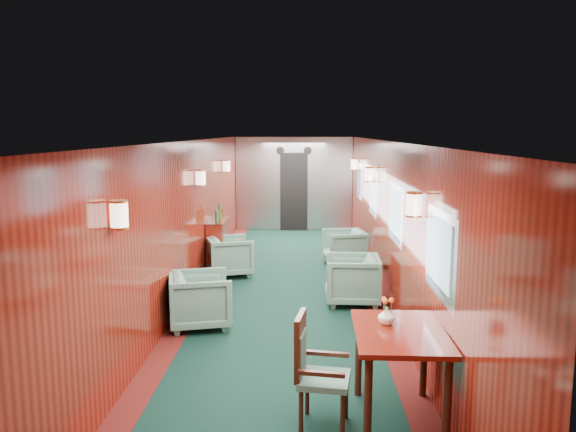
% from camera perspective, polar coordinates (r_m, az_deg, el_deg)
% --- Properties ---
extents(room, '(12.00, 12.10, 2.40)m').
position_cam_1_polar(room, '(8.50, -0.15, 2.49)').
color(room, black).
rests_on(room, ground).
extents(bulkhead, '(2.98, 0.17, 2.39)m').
position_cam_1_polar(bulkhead, '(14.43, 0.61, 3.23)').
color(bulkhead, '#A7A8AE').
rests_on(bulkhead, ground).
extents(windows_right, '(0.02, 8.60, 0.80)m').
position_cam_1_polar(windows_right, '(8.85, 9.58, 1.41)').
color(windows_right, silver).
rests_on(windows_right, ground).
extents(wall_sconces, '(2.97, 7.97, 0.25)m').
position_cam_1_polar(wall_sconces, '(9.05, -0.03, 3.85)').
color(wall_sconces, '#FFE5C6').
rests_on(wall_sconces, ground).
extents(dining_table, '(0.80, 1.13, 0.84)m').
position_cam_1_polar(dining_table, '(5.10, 11.27, -12.74)').
color(dining_table, maroon).
rests_on(dining_table, ground).
extents(side_chair, '(0.50, 0.52, 1.00)m').
position_cam_1_polar(side_chair, '(5.01, 2.61, -14.98)').
color(side_chair, '#204C44').
rests_on(side_chair, ground).
extents(credenza, '(0.32, 1.02, 1.19)m').
position_cam_1_polar(credenza, '(10.60, -7.09, -2.74)').
color(credenza, maroon).
rests_on(credenza, ground).
extents(flower_vase, '(0.17, 0.17, 0.16)m').
position_cam_1_polar(flower_vase, '(5.15, 9.98, -9.95)').
color(flower_vase, white).
rests_on(flower_vase, dining_table).
extents(armchair_left_near, '(0.95, 0.94, 0.72)m').
position_cam_1_polar(armchair_left_near, '(7.50, -8.90, -8.41)').
color(armchair_left_near, '#204C44').
rests_on(armchair_left_near, ground).
extents(armchair_left_far, '(0.97, 0.95, 0.70)m').
position_cam_1_polar(armchair_left_far, '(10.02, -5.93, -4.07)').
color(armchair_left_far, '#204C44').
rests_on(armchair_left_far, ground).
extents(armchair_right_near, '(0.82, 0.80, 0.73)m').
position_cam_1_polar(armchair_right_near, '(8.42, 6.55, -6.45)').
color(armchair_right_near, '#204C44').
rests_on(armchair_right_near, ground).
extents(armchair_right_far, '(0.87, 0.86, 0.68)m').
position_cam_1_polar(armchair_right_far, '(10.78, 5.71, -3.21)').
color(armchair_right_far, '#204C44').
rests_on(armchair_right_far, ground).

